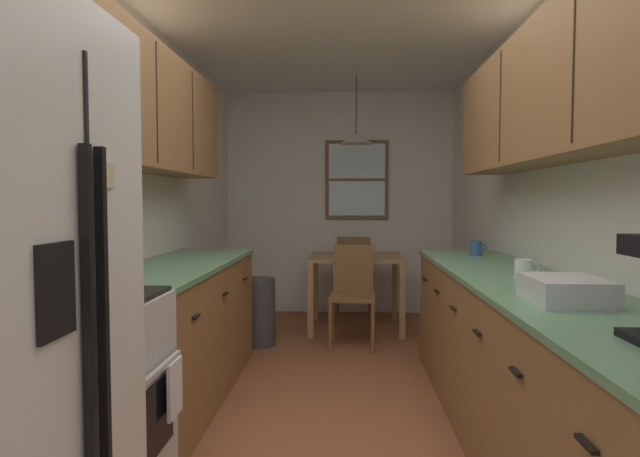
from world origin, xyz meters
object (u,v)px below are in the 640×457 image
(dining_chair_far, at_px, (355,271))
(trash_bin, at_px, (258,312))
(mug_by_coffeemaker, at_px, (476,248))
(dish_rack, at_px, (566,290))
(dining_chair_near, at_px, (353,290))
(mug_spare, at_px, (524,269))
(stove_range, at_px, (76,407))
(table_serving_bowl, at_px, (350,253))
(dining_table, at_px, (356,267))
(microwave_over_range, at_px, (40,116))
(storage_canister, at_px, (124,264))

(dining_chair_far, distance_m, trash_bin, 1.59)
(dining_chair_far, height_order, mug_by_coffeemaker, mug_by_coffeemaker)
(trash_bin, bearing_deg, dish_rack, -57.37)
(dining_chair_near, relative_size, mug_by_coffeemaker, 7.20)
(dining_chair_far, xyz_separation_m, trash_bin, (-0.88, -1.31, -0.20))
(mug_spare, bearing_deg, mug_by_coffeemaker, 88.01)
(stove_range, height_order, mug_spare, stove_range)
(stove_range, bearing_deg, dining_chair_near, 67.20)
(mug_by_coffeemaker, bearing_deg, table_serving_bowl, 123.07)
(dining_chair_far, distance_m, mug_spare, 3.39)
(mug_by_coffeemaker, relative_size, dish_rack, 0.37)
(dining_table, relative_size, dining_chair_far, 1.02)
(stove_range, height_order, dining_table, stove_range)
(dining_chair_near, relative_size, dining_chair_far, 1.00)
(microwave_over_range, height_order, table_serving_bowl, microwave_over_range)
(stove_range, bearing_deg, mug_spare, 19.86)
(trash_bin, bearing_deg, mug_by_coffeemaker, -23.52)
(dining_table, xyz_separation_m, dish_rack, (0.77, -3.27, 0.32))
(stove_range, relative_size, mug_spare, 8.83)
(stove_range, xyz_separation_m, dining_chair_near, (1.14, 2.72, 0.03))
(dining_chair_near, xyz_separation_m, trash_bin, (-0.85, -0.05, -0.20))
(stove_range, height_order, dining_chair_far, stove_range)
(storage_canister, bearing_deg, dish_rack, -12.30)
(dining_chair_near, xyz_separation_m, mug_by_coffeemaker, (0.90, -0.81, 0.45))
(microwave_over_range, height_order, storage_canister, microwave_over_range)
(dining_table, distance_m, table_serving_bowl, 0.16)
(dining_chair_near, xyz_separation_m, dining_chair_far, (0.04, 1.26, 0.00))
(trash_bin, bearing_deg, stove_range, -96.30)
(dining_table, relative_size, storage_canister, 5.12)
(dining_table, height_order, storage_canister, storage_canister)
(mug_spare, bearing_deg, storage_canister, -173.93)
(microwave_over_range, xyz_separation_m, trash_bin, (0.41, 2.67, -1.33))
(mug_by_coffeemaker, bearing_deg, dish_rack, -92.69)
(microwave_over_range, height_order, dish_rack, microwave_over_range)
(trash_bin, distance_m, dish_rack, 3.14)
(dining_chair_far, bearing_deg, mug_by_coffeemaker, -67.49)
(mug_by_coffeemaker, bearing_deg, stove_range, -136.84)
(mug_by_coffeemaker, bearing_deg, microwave_over_range, -138.39)
(stove_range, xyz_separation_m, storage_canister, (-0.01, 0.51, 0.52))
(microwave_over_range, xyz_separation_m, storage_canister, (0.11, 0.51, -0.64))
(stove_range, xyz_separation_m, dining_chair_far, (1.18, 3.98, 0.03))
(microwave_over_range, distance_m, mug_by_coffeemaker, 2.96)
(stove_range, xyz_separation_m, mug_spare, (2.00, 0.72, 0.48))
(dining_table, bearing_deg, microwave_over_range, -111.08)
(dining_chair_far, distance_m, mug_by_coffeemaker, 2.29)
(dining_table, bearing_deg, storage_canister, -112.61)
(mug_spare, xyz_separation_m, table_serving_bowl, (-0.88, 2.60, -0.17))
(dining_chair_far, xyz_separation_m, mug_spare, (0.82, -3.26, 0.45))
(dining_chair_far, xyz_separation_m, table_serving_bowl, (-0.06, -0.66, 0.28))
(storage_canister, bearing_deg, mug_by_coffeemaker, 34.47)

